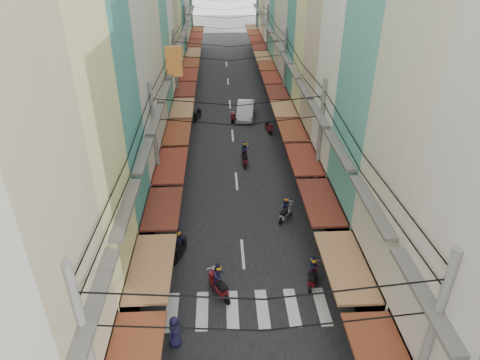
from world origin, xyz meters
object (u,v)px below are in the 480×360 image
object	(u,v)px
white_car	(246,117)
bicycle	(359,219)
traffic_sign	(358,245)
market_umbrella	(417,289)

from	to	relation	value
white_car	bicycle	bearing A→B (deg)	-63.94
bicycle	white_car	bearing A→B (deg)	42.60
bicycle	traffic_sign	bearing A→B (deg)	-176.16
traffic_sign	white_car	bearing A→B (deg)	100.45
white_car	bicycle	world-z (taller)	white_car
bicycle	market_umbrella	xyz separation A→B (m)	(-0.34, -8.41, 2.31)
bicycle	traffic_sign	xyz separation A→B (m)	(-1.81, -5.00, 1.98)
market_umbrella	traffic_sign	world-z (taller)	traffic_sign
white_car	market_umbrella	xyz separation A→B (m)	(5.58, -25.73, 2.31)
bicycle	market_umbrella	bearing A→B (deg)	-158.61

